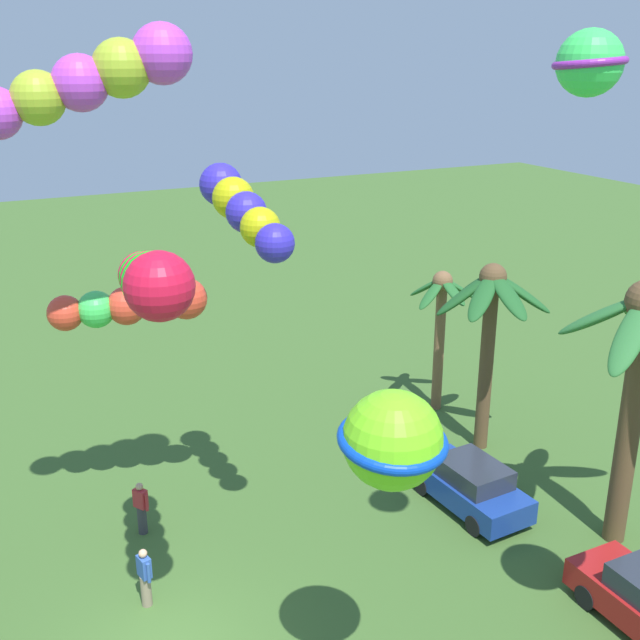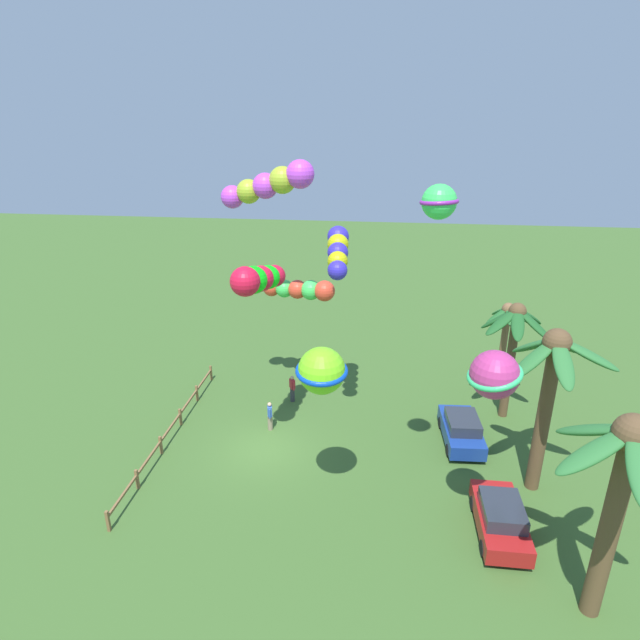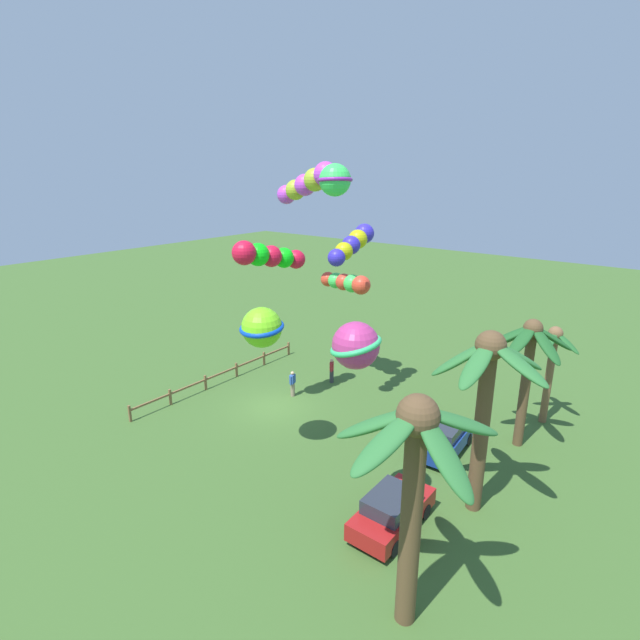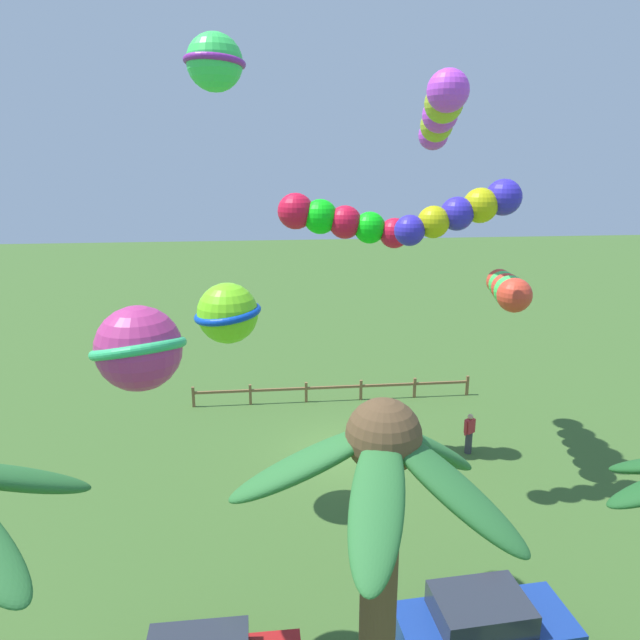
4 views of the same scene
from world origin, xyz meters
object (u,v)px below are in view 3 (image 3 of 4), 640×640
kite_tube_6 (353,244)px  spectator_0 (332,370)px  parked_car_0 (444,437)px  kite_tube_1 (268,256)px  palm_tree_2 (414,463)px  palm_tree_0 (529,352)px  kite_tube_3 (308,184)px  kite_ball_4 (356,345)px  palm_tree_3 (552,355)px  parked_car_1 (392,510)px  kite_ball_0 (262,327)px  kite_ball_5 (335,180)px  kite_tube_2 (346,282)px  spectator_1 (293,383)px  palm_tree_1 (487,383)px

kite_tube_6 → spectator_0: bearing=-123.7°
parked_car_0 → kite_tube_1: (2.01, -9.42, 8.01)m
palm_tree_2 → spectator_0: palm_tree_2 is taller
palm_tree_0 → kite_tube_6: (1.65, -8.95, 4.44)m
kite_tube_3 → kite_ball_4: size_ratio=1.92×
kite_tube_1 → palm_tree_3: bearing=123.1°
parked_car_1 → kite_ball_0: kite_ball_0 is taller
kite_ball_0 → kite_ball_5: kite_ball_5 is taller
parked_car_0 → spectator_0: (-2.97, -9.01, 0.06)m
palm_tree_3 → kite_tube_3: (4.67, -12.51, 8.42)m
kite_ball_0 → kite_tube_2: size_ratio=0.53×
spectator_1 → kite_ball_5: bearing=52.5°
parked_car_1 → palm_tree_1: bearing=146.4°
palm_tree_2 → kite_tube_2: 17.41m
palm_tree_1 → kite_ball_0: palm_tree_1 is taller
palm_tree_1 → parked_car_1: bearing=-33.6°
palm_tree_2 → palm_tree_0: bearing=-178.1°
palm_tree_1 → kite_ball_5: 9.24m
palm_tree_3 → kite_tube_6: kite_tube_6 is taller
palm_tree_1 → kite_ball_0: (2.63, -9.01, 1.01)m
spectator_1 → kite_tube_6: 9.19m
parked_car_1 → kite_tube_6: kite_tube_6 is taller
palm_tree_2 → kite_tube_6: size_ratio=1.95×
palm_tree_1 → spectator_0: palm_tree_1 is taller
kite_tube_2 → kite_ball_5: (9.26, 6.03, 6.17)m
palm_tree_2 → kite_ball_4: kite_ball_4 is taller
palm_tree_3 → kite_ball_5: size_ratio=3.04×
kite_ball_0 → palm_tree_3: bearing=141.8°
kite_tube_2 → palm_tree_0: bearing=85.4°
parked_car_1 → palm_tree_2: bearing=36.0°
spectator_1 → kite_tube_2: bearing=164.0°
palm_tree_2 → kite_ball_0: palm_tree_2 is taller
palm_tree_0 → kite_tube_6: kite_tube_6 is taller
palm_tree_3 → parked_car_1: palm_tree_3 is taller
palm_tree_3 → kite_tube_6: (4.85, -9.30, 5.45)m
parked_car_1 → kite_ball_4: 6.78m
palm_tree_2 → kite_tube_1: size_ratio=1.67×
kite_tube_1 → palm_tree_2: bearing=59.8°
palm_tree_2 → kite_tube_1: bearing=-120.2°
kite_tube_1 → kite_tube_6: bearing=136.4°
palm_tree_0 → parked_car_1: 10.01m
palm_tree_1 → kite_ball_4: (3.98, -3.18, 1.91)m
spectator_1 → kite_ball_4: 13.27m
palm_tree_2 → kite_tube_1: kite_tube_1 is taller
palm_tree_1 → kite_ball_5: size_ratio=4.23×
kite_tube_3 → kite_ball_5: bearing=45.6°
palm_tree_0 → kite_tube_2: size_ratio=1.59×
spectator_1 → kite_ball_5: 14.84m
palm_tree_2 → spectator_1: (-9.19, -12.65, -4.59)m
palm_tree_1 → parked_car_0: size_ratio=1.87×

